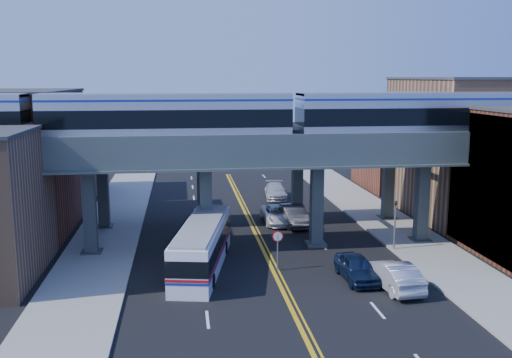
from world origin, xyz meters
TOP-DOWN VIEW (x-y plane):
  - ground at (0.00, 0.00)m, footprint 120.00×120.00m
  - sidewalk_west at (-11.50, 10.00)m, footprint 5.00×70.00m
  - sidewalk_east at (11.50, 10.00)m, footprint 5.00×70.00m
  - building_west_b at (-18.50, 16.00)m, footprint 8.00×14.00m
  - building_west_c at (-18.50, 29.00)m, footprint 8.00×10.00m
  - building_east_b at (18.50, 16.00)m, footprint 8.00×14.00m
  - building_east_c at (18.50, 29.00)m, footprint 8.00×10.00m
  - mural_panel at (14.55, 4.00)m, footprint 0.10×9.50m
  - elevated_viaduct_near at (0.00, 8.00)m, footprint 52.00×3.60m
  - elevated_viaduct_far at (0.00, 15.00)m, footprint 52.00×3.60m
  - transit_train at (-6.53, 8.00)m, footprint 51.88×3.26m
  - stop_sign at (0.30, 3.00)m, footprint 0.76×0.09m
  - traffic_signal at (9.20, 6.00)m, footprint 0.15×0.18m
  - transit_bus at (-4.45, 3.99)m, footprint 4.53×11.35m
  - car_lane_a at (4.77, 0.66)m, footprint 1.96×4.56m
  - car_lane_b at (3.50, 14.01)m, footprint 2.15×5.28m
  - car_lane_c at (2.35, 14.85)m, footprint 2.48×5.29m
  - car_lane_d at (3.79, 24.81)m, footprint 2.56×5.31m
  - car_parked_curb at (6.50, -1.01)m, footprint 2.15×5.08m

SIDE VIEW (x-z plane):
  - ground at x=0.00m, z-range 0.00..0.00m
  - sidewalk_west at x=-11.50m, z-range 0.00..0.16m
  - sidewalk_east at x=11.50m, z-range 0.00..0.16m
  - car_lane_c at x=2.35m, z-range 0.00..1.46m
  - car_lane_d at x=3.79m, z-range 0.00..1.49m
  - car_lane_a at x=4.77m, z-range 0.00..1.53m
  - car_parked_curb at x=6.50m, z-range 0.00..1.63m
  - car_lane_b at x=3.50m, z-range 0.00..1.70m
  - transit_bus at x=-4.45m, z-range 0.04..2.89m
  - stop_sign at x=0.30m, z-range 0.44..3.07m
  - traffic_signal at x=9.20m, z-range 0.25..4.35m
  - building_west_c at x=-18.50m, z-range 0.00..8.00m
  - building_east_c at x=18.50m, z-range 0.00..9.00m
  - mural_panel at x=14.55m, z-range 0.00..9.50m
  - building_west_b at x=-18.50m, z-range 0.00..11.00m
  - building_east_b at x=18.50m, z-range 0.00..12.00m
  - elevated_viaduct_near at x=0.00m, z-range 2.77..10.17m
  - elevated_viaduct_far at x=0.00m, z-range 2.77..10.17m
  - transit_train at x=-6.53m, z-range 7.55..11.36m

